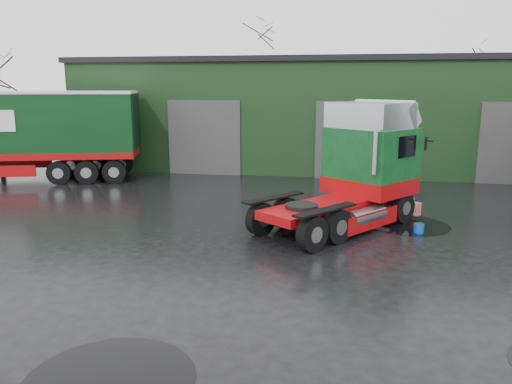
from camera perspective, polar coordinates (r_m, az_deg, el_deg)
ground at (r=13.15m, az=2.56°, el=-9.30°), size 100.00×100.00×0.00m
warehouse at (r=32.17m, az=11.16°, el=8.98°), size 32.40×12.40×6.30m
hero_tractor at (r=16.84m, az=9.17°, el=2.87°), size 6.49×7.22×4.26m
wash_bucket at (r=17.40m, az=18.11°, el=-3.96°), size 0.37×0.37×0.31m
tree_back_a at (r=42.82m, az=0.12°, el=12.07°), size 4.40×4.40×9.50m
tree_back_b at (r=42.96m, az=21.95°, el=9.87°), size 4.40×4.40×7.50m
puddle_0 at (r=9.16m, az=-16.45°, el=-19.99°), size 2.89×2.89×0.01m
puddle_1 at (r=18.29m, az=17.04°, el=-3.61°), size 2.79×2.79×0.01m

